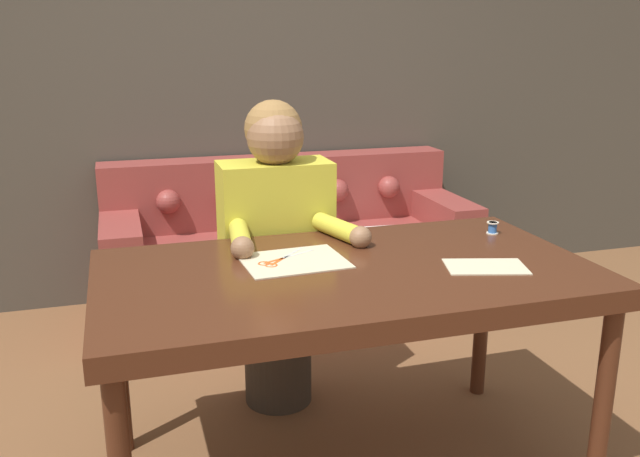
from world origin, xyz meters
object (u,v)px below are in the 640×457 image
couch (289,254)px  scissors (278,261)px  dining_table (347,288)px  thread_spool (493,228)px  person (277,253)px

couch → scissors: bearing=-105.5°
dining_table → thread_spool: (0.66, 0.21, 0.09)m
couch → person: bearing=-106.7°
thread_spool → person: bearing=155.6°
scissors → thread_spool: (0.86, 0.09, 0.02)m
person → couch: bearing=73.3°
dining_table → thread_spool: bearing=18.1°
couch → person: person is taller
person → thread_spool: person is taller
thread_spool → couch: bearing=108.4°
couch → dining_table: bearing=-97.3°
scissors → thread_spool: size_ratio=4.80×
dining_table → couch: size_ratio=0.80×
couch → person: (-0.31, -1.02, 0.35)m
couch → thread_spool: bearing=-71.6°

